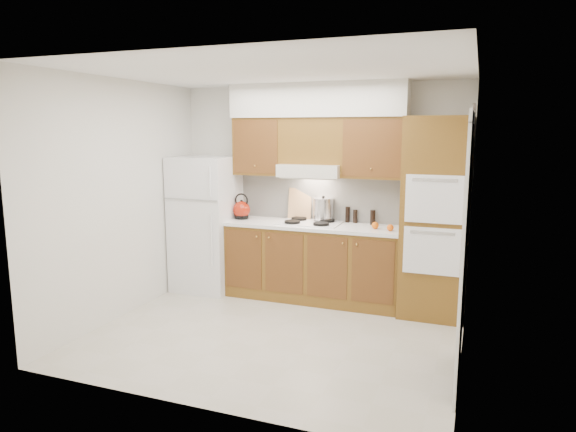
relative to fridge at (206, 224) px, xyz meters
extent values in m
plane|color=#BEB6A6|center=(1.41, -1.14, -0.86)|extent=(3.60, 3.60, 0.00)
plane|color=white|center=(1.41, -1.14, 1.74)|extent=(3.60, 3.60, 0.00)
cube|color=silver|center=(1.41, 0.36, 0.44)|extent=(3.60, 0.02, 2.60)
cube|color=silver|center=(-0.40, -1.14, 0.44)|extent=(0.02, 3.00, 2.60)
cube|color=silver|center=(3.21, -1.14, 0.44)|extent=(0.02, 3.00, 2.60)
cube|color=white|center=(0.00, 0.00, 0.00)|extent=(0.75, 0.72, 1.72)
cube|color=brown|center=(1.43, 0.06, -0.41)|extent=(2.11, 0.60, 0.90)
cube|color=white|center=(1.43, 0.05, 0.06)|extent=(2.13, 0.62, 0.04)
cube|color=white|center=(1.43, 0.34, 0.36)|extent=(2.11, 0.03, 0.56)
cube|color=brown|center=(2.85, 0.03, 0.24)|extent=(0.70, 0.65, 2.20)
cube|color=brown|center=(0.69, 0.19, 0.99)|extent=(0.63, 0.33, 0.70)
cube|color=brown|center=(2.12, 0.19, 0.99)|extent=(0.73, 0.33, 0.70)
cube|color=silver|center=(1.38, 0.13, 0.71)|extent=(0.75, 0.45, 0.15)
cube|color=brown|center=(1.38, 0.19, 1.06)|extent=(0.75, 0.33, 0.55)
cube|color=silver|center=(1.43, 0.18, 1.54)|extent=(2.13, 0.36, 0.40)
cube|color=white|center=(1.38, 0.07, 0.09)|extent=(0.74, 0.50, 0.01)
cube|color=black|center=(3.19, -1.49, 0.19)|extent=(0.02, 0.90, 2.10)
cylinder|color=#3F3833|center=(3.19, -0.59, 1.29)|extent=(0.02, 0.30, 0.30)
sphere|color=#9B1C0B|center=(0.47, 0.06, 0.20)|extent=(0.24, 0.24, 0.22)
cube|color=tan|center=(1.17, 0.31, 0.28)|extent=(0.30, 0.13, 0.38)
cylinder|color=silver|center=(1.50, 0.24, 0.24)|extent=(0.28, 0.28, 0.25)
cylinder|color=black|center=(1.79, 0.30, 0.18)|extent=(0.07, 0.07, 0.19)
cylinder|color=black|center=(1.89, 0.29, 0.16)|extent=(0.07, 0.07, 0.16)
cylinder|color=black|center=(2.11, 0.25, 0.17)|extent=(0.07, 0.07, 0.18)
sphere|color=orange|center=(2.37, -0.07, 0.12)|extent=(0.08, 0.08, 0.08)
sphere|color=orange|center=(2.19, -0.01, 0.12)|extent=(0.11, 0.11, 0.08)
camera|label=1|loc=(3.27, -5.73, 1.20)|focal=32.00mm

